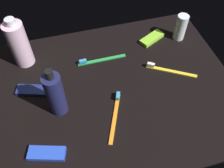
{
  "coord_description": "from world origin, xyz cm",
  "views": [
    {
      "loc": [
        -13.15,
        -47.46,
        66.83
      ],
      "look_at": [
        0.0,
        0.0,
        3.0
      ],
      "focal_mm": 39.49,
      "sensor_mm": 36.0,
      "label": 1
    }
  ],
  "objects_px": {
    "snack_bar_navy": "(33,90)",
    "snack_bar_lime": "(152,38)",
    "deodorant_stick": "(181,27)",
    "snack_bar_blue": "(47,153)",
    "toothbrush_orange": "(115,114)",
    "bodywash_bottle": "(19,44)",
    "toothbrush_green": "(100,60)",
    "toothbrush_yellow": "(168,70)",
    "lotion_bottle": "(55,94)"
  },
  "relations": [
    {
      "from": "bodywash_bottle",
      "to": "toothbrush_green",
      "type": "relative_size",
      "value": 1.06
    },
    {
      "from": "lotion_bottle",
      "to": "snack_bar_blue",
      "type": "bearing_deg",
      "value": -111.73
    },
    {
      "from": "toothbrush_green",
      "to": "toothbrush_yellow",
      "type": "distance_m",
      "value": 0.25
    },
    {
      "from": "lotion_bottle",
      "to": "toothbrush_orange",
      "type": "height_order",
      "value": "lotion_bottle"
    },
    {
      "from": "snack_bar_navy",
      "to": "toothbrush_yellow",
      "type": "bearing_deg",
      "value": 13.89
    },
    {
      "from": "toothbrush_orange",
      "to": "snack_bar_lime",
      "type": "distance_m",
      "value": 0.38
    },
    {
      "from": "bodywash_bottle",
      "to": "lotion_bottle",
      "type": "bearing_deg",
      "value": -69.02
    },
    {
      "from": "lotion_bottle",
      "to": "bodywash_bottle",
      "type": "distance_m",
      "value": 0.26
    },
    {
      "from": "lotion_bottle",
      "to": "snack_bar_lime",
      "type": "height_order",
      "value": "lotion_bottle"
    },
    {
      "from": "deodorant_stick",
      "to": "toothbrush_green",
      "type": "relative_size",
      "value": 0.58
    },
    {
      "from": "toothbrush_yellow",
      "to": "snack_bar_blue",
      "type": "height_order",
      "value": "toothbrush_yellow"
    },
    {
      "from": "lotion_bottle",
      "to": "deodorant_stick",
      "type": "relative_size",
      "value": 1.77
    },
    {
      "from": "snack_bar_lime",
      "to": "lotion_bottle",
      "type": "bearing_deg",
      "value": -177.03
    },
    {
      "from": "bodywash_bottle",
      "to": "snack_bar_blue",
      "type": "height_order",
      "value": "bodywash_bottle"
    },
    {
      "from": "bodywash_bottle",
      "to": "deodorant_stick",
      "type": "xyz_separation_m",
      "value": [
        0.6,
        -0.03,
        -0.03
      ]
    },
    {
      "from": "snack_bar_navy",
      "to": "snack_bar_lime",
      "type": "bearing_deg",
      "value": 33.97
    },
    {
      "from": "lotion_bottle",
      "to": "toothbrush_green",
      "type": "xyz_separation_m",
      "value": [
        0.17,
        0.17,
        -0.08
      ]
    },
    {
      "from": "deodorant_stick",
      "to": "toothbrush_yellow",
      "type": "distance_m",
      "value": 0.19
    },
    {
      "from": "toothbrush_green",
      "to": "snack_bar_navy",
      "type": "xyz_separation_m",
      "value": [
        -0.25,
        -0.08,
        0.0
      ]
    },
    {
      "from": "toothbrush_orange",
      "to": "toothbrush_yellow",
      "type": "bearing_deg",
      "value": 28.12
    },
    {
      "from": "lotion_bottle",
      "to": "toothbrush_orange",
      "type": "xyz_separation_m",
      "value": [
        0.16,
        -0.07,
        -0.08
      ]
    },
    {
      "from": "deodorant_stick",
      "to": "toothbrush_yellow",
      "type": "height_order",
      "value": "deodorant_stick"
    },
    {
      "from": "toothbrush_green",
      "to": "bodywash_bottle",
      "type": "bearing_deg",
      "value": 165.26
    },
    {
      "from": "snack_bar_blue",
      "to": "toothbrush_orange",
      "type": "bearing_deg",
      "value": 35.28
    },
    {
      "from": "lotion_bottle",
      "to": "snack_bar_lime",
      "type": "xyz_separation_m",
      "value": [
        0.4,
        0.23,
        -0.07
      ]
    },
    {
      "from": "toothbrush_green",
      "to": "snack_bar_navy",
      "type": "bearing_deg",
      "value": -162.79
    },
    {
      "from": "bodywash_bottle",
      "to": "toothbrush_orange",
      "type": "height_order",
      "value": "bodywash_bottle"
    },
    {
      "from": "deodorant_stick",
      "to": "snack_bar_navy",
      "type": "distance_m",
      "value": 0.59
    },
    {
      "from": "toothbrush_orange",
      "to": "lotion_bottle",
      "type": "bearing_deg",
      "value": 157.37
    },
    {
      "from": "lotion_bottle",
      "to": "snack_bar_lime",
      "type": "relative_size",
      "value": 1.78
    },
    {
      "from": "snack_bar_navy",
      "to": "bodywash_bottle",
      "type": "bearing_deg",
      "value": 113.85
    },
    {
      "from": "deodorant_stick",
      "to": "snack_bar_blue",
      "type": "relative_size",
      "value": 1.01
    },
    {
      "from": "bodywash_bottle",
      "to": "snack_bar_navy",
      "type": "distance_m",
      "value": 0.17
    },
    {
      "from": "toothbrush_green",
      "to": "toothbrush_yellow",
      "type": "height_order",
      "value": "same"
    },
    {
      "from": "toothbrush_yellow",
      "to": "bodywash_bottle",
      "type": "bearing_deg",
      "value": 159.35
    },
    {
      "from": "bodywash_bottle",
      "to": "deodorant_stick",
      "type": "relative_size",
      "value": 1.82
    },
    {
      "from": "snack_bar_navy",
      "to": "snack_bar_blue",
      "type": "height_order",
      "value": "same"
    },
    {
      "from": "toothbrush_yellow",
      "to": "snack_bar_navy",
      "type": "xyz_separation_m",
      "value": [
        -0.47,
        0.04,
        0.0
      ]
    },
    {
      "from": "lotion_bottle",
      "to": "snack_bar_navy",
      "type": "distance_m",
      "value": 0.14
    },
    {
      "from": "deodorant_stick",
      "to": "snack_bar_blue",
      "type": "bearing_deg",
      "value": -148.06
    },
    {
      "from": "bodywash_bottle",
      "to": "snack_bar_navy",
      "type": "relative_size",
      "value": 1.83
    },
    {
      "from": "toothbrush_yellow",
      "to": "toothbrush_orange",
      "type": "bearing_deg",
      "value": -151.88
    },
    {
      "from": "bodywash_bottle",
      "to": "snack_bar_blue",
      "type": "bearing_deg",
      "value": -84.58
    },
    {
      "from": "snack_bar_blue",
      "to": "lotion_bottle",
      "type": "bearing_deg",
      "value": 85.39
    },
    {
      "from": "toothbrush_green",
      "to": "deodorant_stick",
      "type": "bearing_deg",
      "value": 6.79
    },
    {
      "from": "toothbrush_green",
      "to": "toothbrush_yellow",
      "type": "xyz_separation_m",
      "value": [
        0.22,
        -0.11,
        0.0
      ]
    },
    {
      "from": "toothbrush_green",
      "to": "snack_bar_lime",
      "type": "relative_size",
      "value": 1.73
    },
    {
      "from": "lotion_bottle",
      "to": "snack_bar_navy",
      "type": "xyz_separation_m",
      "value": [
        -0.08,
        0.09,
        -0.07
      ]
    },
    {
      "from": "toothbrush_orange",
      "to": "toothbrush_green",
      "type": "distance_m",
      "value": 0.24
    },
    {
      "from": "deodorant_stick",
      "to": "toothbrush_orange",
      "type": "xyz_separation_m",
      "value": [
        -0.34,
        -0.28,
        -0.05
      ]
    }
  ]
}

